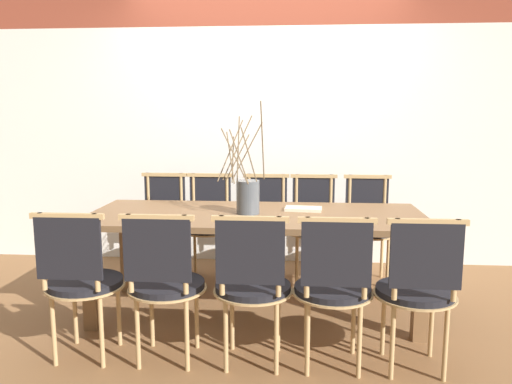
% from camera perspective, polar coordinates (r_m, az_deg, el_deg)
% --- Properties ---
extents(ground_plane, '(16.00, 16.00, 0.00)m').
position_cam_1_polar(ground_plane, '(3.67, 0.00, -13.55)').
color(ground_plane, brown).
extents(wall_rear, '(12.00, 0.06, 3.20)m').
position_cam_1_polar(wall_rear, '(4.69, 1.26, 11.36)').
color(wall_rear, silver).
rests_on(wall_rear, ground_plane).
extents(dining_table, '(2.32, 0.92, 0.72)m').
position_cam_1_polar(dining_table, '(3.48, 0.00, -3.97)').
color(dining_table, brown).
rests_on(dining_table, ground_plane).
extents(chair_near_leftend, '(0.45, 0.45, 0.89)m').
position_cam_1_polar(chair_near_leftend, '(3.02, -19.32, -9.22)').
color(chair_near_leftend, black).
rests_on(chair_near_leftend, ground_plane).
extents(chair_near_left, '(0.45, 0.45, 0.89)m').
position_cam_1_polar(chair_near_left, '(2.87, -10.37, -9.84)').
color(chair_near_left, black).
rests_on(chair_near_left, ground_plane).
extents(chair_near_center, '(0.45, 0.45, 0.89)m').
position_cam_1_polar(chair_near_center, '(2.79, -0.42, -10.26)').
color(chair_near_center, black).
rests_on(chair_near_center, ground_plane).
extents(chair_near_right, '(0.45, 0.45, 0.89)m').
position_cam_1_polar(chair_near_right, '(2.79, 8.84, -10.37)').
color(chair_near_right, black).
rests_on(chair_near_right, ground_plane).
extents(chair_near_rightend, '(0.45, 0.45, 0.89)m').
position_cam_1_polar(chair_near_rightend, '(2.86, 17.97, -10.23)').
color(chair_near_rightend, black).
rests_on(chair_near_rightend, ground_plane).
extents(chair_far_leftend, '(0.45, 0.45, 0.89)m').
position_cam_1_polar(chair_far_leftend, '(4.39, -10.74, -3.23)').
color(chair_far_leftend, black).
rests_on(chair_far_leftend, ground_plane).
extents(chair_far_left, '(0.45, 0.45, 0.89)m').
position_cam_1_polar(chair_far_left, '(4.30, -5.50, -3.36)').
color(chair_far_left, black).
rests_on(chair_far_left, ground_plane).
extents(chair_far_center, '(0.45, 0.45, 0.89)m').
position_cam_1_polar(chair_far_center, '(4.25, 1.06, -3.48)').
color(chair_far_center, black).
rests_on(chair_far_center, ground_plane).
extents(chair_far_right, '(0.45, 0.45, 0.89)m').
position_cam_1_polar(chair_far_right, '(4.24, 6.60, -3.55)').
color(chair_far_right, black).
rests_on(chair_far_right, ground_plane).
extents(chair_far_rightend, '(0.45, 0.45, 0.89)m').
position_cam_1_polar(chair_far_rightend, '(4.28, 12.72, -3.59)').
color(chair_far_rightend, black).
rests_on(chair_far_rightend, ground_plane).
extents(vase_centerpiece, '(0.32, 0.39, 0.77)m').
position_cam_1_polar(vase_centerpiece, '(3.43, -0.97, -0.34)').
color(vase_centerpiece, '#4C5156').
rests_on(vase_centerpiece, dining_table).
extents(book_stack, '(0.27, 0.17, 0.02)m').
position_cam_1_polar(book_stack, '(3.58, 5.44, -1.94)').
color(book_stack, beige).
rests_on(book_stack, dining_table).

